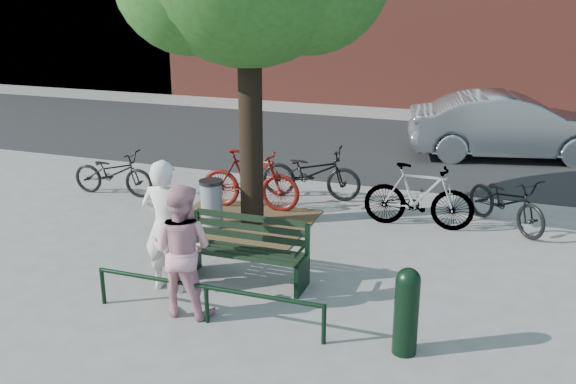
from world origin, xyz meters
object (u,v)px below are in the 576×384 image
at_px(person_right, 182,250).
at_px(bollard, 407,308).
at_px(bicycle_c, 311,173).
at_px(person_left, 166,226).
at_px(litter_bin, 212,204).
at_px(park_bench, 247,248).
at_px(parked_car, 511,126).

distance_m(person_right, bollard, 2.82).
height_order(person_right, bicycle_c, person_right).
distance_m(person_left, litter_bin, 2.46).
distance_m(park_bench, person_right, 1.25).
bearing_deg(person_right, bicycle_c, -93.48).
height_order(bollard, litter_bin, bollard).
relative_size(litter_bin, parked_car, 0.18).
height_order(person_left, person_right, person_left).
distance_m(park_bench, parked_car, 8.94).
bearing_deg(parked_car, person_right, 145.88).
distance_m(park_bench, litter_bin, 2.22).
bearing_deg(person_left, bicycle_c, -99.60).
height_order(litter_bin, parked_car, parked_car).
bearing_deg(bollard, litter_bin, 142.84).
height_order(person_right, litter_bin, person_right).
xyz_separation_m(person_right, litter_bin, (-0.99, 2.86, -0.43)).
bearing_deg(bicycle_c, person_right, 174.42).
bearing_deg(person_right, parked_car, -113.29).
xyz_separation_m(bollard, litter_bin, (-3.80, 2.88, -0.13)).
relative_size(park_bench, litter_bin, 2.07).
xyz_separation_m(person_left, bicycle_c, (0.65, 4.43, -0.40)).
bearing_deg(person_right, bollard, 177.67).
bearing_deg(person_right, litter_bin, -72.70).
bearing_deg(park_bench, litter_bin, 128.70).
bearing_deg(litter_bin, bicycle_c, 61.32).
xyz_separation_m(litter_bin, bicycle_c, (1.13, 2.07, 0.09)).
bearing_deg(bicycle_c, park_bench, 179.85).
bearing_deg(person_left, person_right, 134.16).
xyz_separation_m(person_left, litter_bin, (-0.48, 2.36, -0.49)).
xyz_separation_m(person_right, bollard, (2.81, -0.02, -0.30)).
bearing_deg(litter_bin, parked_car, 54.45).
bearing_deg(litter_bin, person_left, -78.38).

